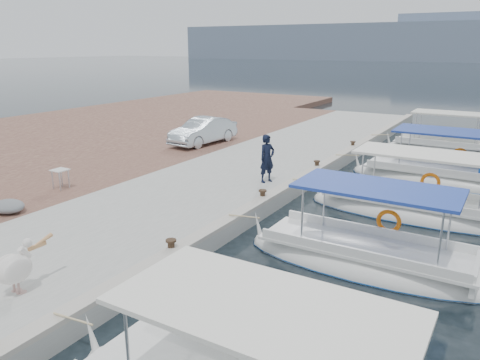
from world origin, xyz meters
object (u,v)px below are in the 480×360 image
at_px(fisherman, 267,159).
at_px(parked_car, 203,131).
at_px(fishing_caique_b, 365,262).
at_px(fishing_caique_d, 449,179).
at_px(pelican, 15,267).
at_px(fishing_caique_c, 413,212).
at_px(fishing_caique_e, 441,151).

distance_m(fisherman, parked_car, 8.04).
height_order(fishing_caique_b, fishing_caique_d, same).
bearing_deg(parked_car, pelican, -63.84).
bearing_deg(fishing_caique_b, fisherman, 140.61).
relative_size(fishing_caique_c, parked_car, 1.73).
xyz_separation_m(fishing_caique_b, fisherman, (-5.16, 4.24, 1.31)).
bearing_deg(parked_car, fishing_caique_e, 35.40).
height_order(fishing_caique_b, fishing_caique_c, same).
bearing_deg(fishing_caique_d, fishing_caique_c, -95.75).
xyz_separation_m(fishing_caique_b, fishing_caique_d, (0.80, 9.53, 0.06)).
bearing_deg(pelican, parked_car, 110.81).
relative_size(pelican, parked_car, 0.33).
distance_m(fishing_caique_d, fishing_caique_e, 6.13).
bearing_deg(fishing_caique_b, pelican, -133.95).
relative_size(fishing_caique_e, parked_car, 1.40).
bearing_deg(pelican, fishing_caique_c, 60.16).
xyz_separation_m(fishing_caique_c, pelican, (-6.14, -10.70, 0.95)).
distance_m(fishing_caique_c, fishing_caique_e, 10.92).
distance_m(fishing_caique_c, parked_car, 12.72).
bearing_deg(parked_car, fisherman, -31.63).
bearing_deg(fishing_caique_d, fishing_caique_b, -94.77).
distance_m(fishing_caique_e, parked_car, 12.97).
height_order(fishing_caique_d, fishing_caique_e, same).
relative_size(fishing_caique_b, fishing_caique_d, 0.83).
xyz_separation_m(fishing_caique_e, parked_car, (-11.19, -6.48, 1.07)).
bearing_deg(fishing_caique_e, fishing_caique_d, -78.85).
bearing_deg(fisherman, fishing_caique_d, -25.13).
bearing_deg(fisherman, parked_car, 76.29).
distance_m(fishing_caique_c, fisherman, 5.64).
distance_m(fishing_caique_e, pelican, 22.29).
bearing_deg(parked_car, fishing_caique_d, 7.48).
xyz_separation_m(fisherman, parked_car, (-6.42, 4.83, -0.24)).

